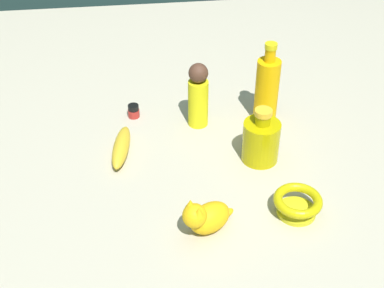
# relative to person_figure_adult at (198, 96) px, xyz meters

# --- Properties ---
(ground) EXTENTS (2.00, 2.00, 0.00)m
(ground) POSITION_rel_person_figure_adult_xyz_m (-0.17, 0.04, -0.09)
(ground) COLOR #BCB29E
(person_figure_adult) EXTENTS (0.07, 0.07, 0.18)m
(person_figure_adult) POSITION_rel_person_figure_adult_xyz_m (0.00, 0.00, 0.00)
(person_figure_adult) COLOR yellow
(person_figure_adult) RESTS_ON ground
(bottle_short) EXTENTS (0.09, 0.09, 0.14)m
(bottle_short) POSITION_rel_person_figure_adult_xyz_m (-0.17, -0.13, -0.03)
(bottle_short) COLOR #B9A707
(bottle_short) RESTS_ON ground
(nail_polish_jar) EXTENTS (0.03, 0.03, 0.04)m
(nail_polish_jar) POSITION_rel_person_figure_adult_xyz_m (0.06, 0.17, -0.07)
(nail_polish_jar) COLOR #AD2722
(nail_polish_jar) RESTS_ON ground
(banana) EXTENTS (0.17, 0.07, 0.04)m
(banana) POSITION_rel_person_figure_adult_xyz_m (-0.11, 0.21, -0.07)
(banana) COLOR gold
(banana) RESTS_ON ground
(bottle_tall) EXTENTS (0.06, 0.06, 0.23)m
(bottle_tall) POSITION_rel_person_figure_adult_xyz_m (0.00, -0.18, 0.01)
(bottle_tall) COLOR #F6AD07
(bottle_tall) RESTS_ON ground
(cat_figurine) EXTENTS (0.10, 0.12, 0.10)m
(cat_figurine) POSITION_rel_person_figure_adult_xyz_m (-0.40, 0.04, -0.05)
(cat_figurine) COLOR yellow
(cat_figurine) RESTS_ON ground
(bowl) EXTENTS (0.11, 0.11, 0.05)m
(bowl) POSITION_rel_person_figure_adult_xyz_m (-0.37, -0.17, -0.06)
(bowl) COLOR gold
(bowl) RESTS_ON ground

